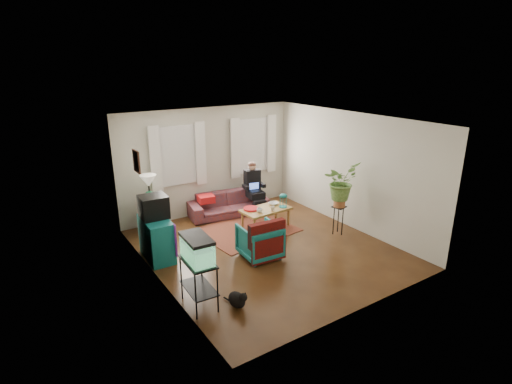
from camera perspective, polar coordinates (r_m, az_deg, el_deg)
floor at (r=8.20m, az=1.55°, el=-8.06°), size 4.50×5.00×0.01m
ceiling at (r=7.41m, az=1.72°, el=10.24°), size 4.50×5.00×0.01m
wall_back at (r=9.78m, az=-6.78°, el=4.36°), size 4.50×0.01×2.60m
wall_front at (r=5.96m, az=15.54°, el=-5.54°), size 4.50×0.01×2.60m
wall_left at (r=6.75m, az=-14.28°, el=-2.60°), size 0.01×5.00×2.60m
wall_right at (r=9.13m, az=13.32°, el=2.97°), size 0.01×5.00×2.60m
window_left at (r=9.39m, az=-11.16°, el=5.12°), size 1.08×0.04×1.38m
window_right at (r=10.31m, az=-0.53°, el=6.64°), size 1.08×0.04×1.38m
curtains_left at (r=9.32m, az=-10.97°, el=5.03°), size 1.36×0.06×1.50m
curtains_right at (r=10.25m, az=-0.29°, el=6.57°), size 1.36×0.06×1.50m
picture_frame at (r=7.35m, az=-16.65°, el=4.23°), size 0.04×0.32×0.40m
area_rug at (r=9.01m, az=-1.36°, el=-5.46°), size 2.15×1.79×0.01m
sofa at (r=9.78m, az=-4.03°, el=-1.21°), size 2.01×1.04×0.75m
seated_person at (r=9.97m, az=-0.33°, el=0.39°), size 0.56×0.66×1.14m
side_table at (r=9.13m, az=-14.70°, el=-3.48°), size 0.57×0.57×0.69m
table_lamp at (r=8.92m, az=-15.03°, el=0.35°), size 0.42×0.42×0.63m
dresser at (r=7.89m, az=-14.01°, el=-6.49°), size 0.48×0.91×0.81m
crt_tv at (r=7.74m, az=-14.44°, el=-2.04°), size 0.51×0.47×0.43m
aquarium_stand at (r=6.34m, az=-8.16°, el=-12.81°), size 0.43×0.72×0.78m
aquarium at (r=6.05m, az=-8.41°, el=-8.00°), size 0.38×0.65×0.41m
black_cat at (r=6.38m, az=-2.76°, el=-14.91°), size 0.30×0.39×0.30m
armchair at (r=7.72m, az=0.53°, el=-6.78°), size 0.76×0.72×0.74m
serape_throw at (r=7.43m, az=1.63°, el=-6.52°), size 0.75×0.22×0.61m
coffee_table at (r=9.09m, az=1.40°, el=-3.73°), size 1.13×0.66×0.46m
cup_a at (r=8.77m, az=0.51°, el=-2.62°), size 0.13×0.13×0.10m
cup_b at (r=8.88m, az=2.38°, el=-2.37°), size 0.11×0.11×0.09m
bowl at (r=9.24m, az=2.51°, el=-1.66°), size 0.23×0.23×0.05m
snack_tray at (r=8.94m, az=-0.71°, el=-2.40°), size 0.36×0.36×0.04m
birdcage at (r=9.06m, az=3.91°, el=-1.20°), size 0.19×0.19×0.32m
plant_stand at (r=8.90m, az=11.65°, el=-3.97°), size 0.33×0.33×0.64m
potted_plant at (r=8.65m, az=11.97°, el=0.72°), size 0.87×0.80×0.81m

